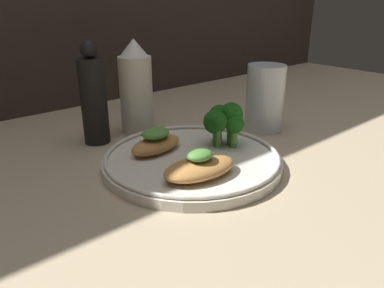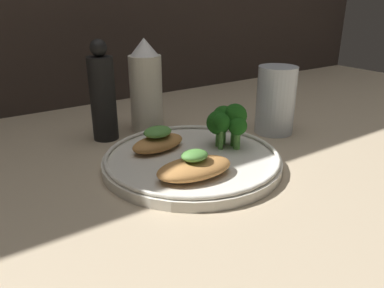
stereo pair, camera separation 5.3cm
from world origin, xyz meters
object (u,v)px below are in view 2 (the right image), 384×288
sauce_bottle (146,88)px  plate (192,159)px  broccoli_bunch (227,121)px  pepper_grinder (103,95)px  drinking_glass (276,100)px

sauce_bottle → plate: bearing=-96.8°
broccoli_bunch → sauce_bottle: size_ratio=0.40×
plate → pepper_grinder: pepper_grinder is taller
broccoli_bunch → drinking_glass: (13.63, 3.03, 0.45)cm
drinking_glass → plate: bearing=-170.0°
sauce_bottle → pepper_grinder: bearing=180.0°
plate → broccoli_bunch: (6.74, 0.55, 4.50)cm
drinking_glass → broccoli_bunch: bearing=-167.5°
broccoli_bunch → sauce_bottle: sauce_bottle is taller
sauce_bottle → drinking_glass: (18.27, -14.04, -1.95)cm
sauce_bottle → pepper_grinder: 8.12cm
pepper_grinder → sauce_bottle: bearing=0.0°
broccoli_bunch → pepper_grinder: size_ratio=0.40×
broccoli_bunch → drinking_glass: size_ratio=0.56×
plate → broccoli_bunch: 8.12cm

